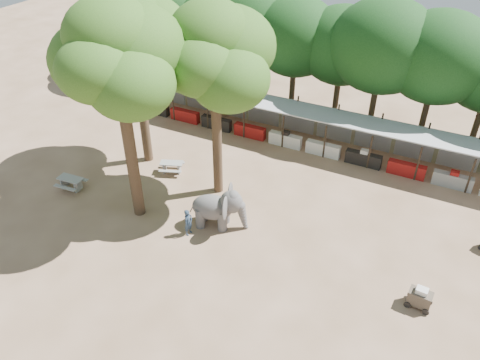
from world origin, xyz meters
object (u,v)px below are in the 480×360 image
at_px(yard_tree_left, 133,39).
at_px(cart_front, 420,298).
at_px(yard_tree_center, 116,57).
at_px(picnic_table_near, 71,182).
at_px(handler, 188,222).
at_px(yard_tree_back, 214,54).
at_px(picnic_table_far, 172,166).
at_px(elephant, 219,208).

bearing_deg(yard_tree_left, cart_front, -14.90).
xyz_separation_m(yard_tree_center, cart_front, (15.71, 0.02, -8.66)).
height_order(picnic_table_near, cart_front, cart_front).
height_order(handler, cart_front, handler).
xyz_separation_m(yard_tree_center, yard_tree_back, (3.00, 4.00, -0.67)).
height_order(yard_tree_center, handler, yard_tree_center).
bearing_deg(picnic_table_far, cart_front, -36.00).
height_order(yard_tree_left, elephant, yard_tree_left).
bearing_deg(cart_front, yard_tree_back, 166.27).
bearing_deg(picnic_table_far, elephant, -53.02).
relative_size(yard_tree_back, elephant, 3.45).
bearing_deg(yard_tree_center, yard_tree_left, 120.96).
bearing_deg(handler, cart_front, -83.74).
relative_size(yard_tree_center, picnic_table_near, 7.20).
xyz_separation_m(yard_tree_left, cart_front, (18.71, -4.98, -7.65)).
distance_m(yard_tree_center, handler, 9.19).
height_order(picnic_table_far, cart_front, cart_front).
distance_m(yard_tree_center, picnic_table_far, 9.70).
height_order(yard_tree_center, cart_front, yard_tree_center).
xyz_separation_m(handler, cart_front, (12.03, 0.50, -0.25)).
bearing_deg(cart_front, picnic_table_near, -175.83).
xyz_separation_m(yard_tree_center, picnic_table_near, (-5.06, -0.16, -8.69)).
relative_size(handler, cart_front, 1.35).
relative_size(yard_tree_back, picnic_table_far, 6.16).
distance_m(yard_tree_center, elephant, 9.36).
bearing_deg(yard_tree_center, elephant, 10.96).
bearing_deg(yard_tree_center, picnic_table_near, -178.14).
distance_m(picnic_table_near, cart_front, 20.77).
distance_m(yard_tree_back, elephant, 8.14).
distance_m(yard_tree_center, picnic_table_near, 10.06).
bearing_deg(picnic_table_far, yard_tree_left, 140.35).
height_order(yard_tree_left, handler, yard_tree_left).
xyz_separation_m(yard_tree_left, picnic_table_near, (-2.06, -5.16, -7.69)).
height_order(yard_tree_back, picnic_table_near, yard_tree_back).
bearing_deg(cart_front, handler, -173.97).
relative_size(yard_tree_back, cart_front, 9.60).
bearing_deg(yard_tree_center, cart_front, 0.08).
xyz_separation_m(yard_tree_left, handler, (6.68, -5.48, -7.40)).
bearing_deg(picnic_table_near, yard_tree_center, -2.40).
distance_m(yard_tree_center, cart_front, 17.94).
bearing_deg(yard_tree_left, handler, -39.37).
relative_size(elephant, picnic_table_far, 1.79).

